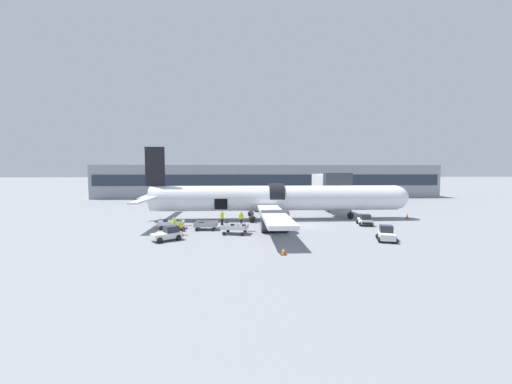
% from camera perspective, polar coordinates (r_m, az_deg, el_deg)
% --- Properties ---
extents(ground_plane, '(500.00, 500.00, 0.00)m').
position_cam_1_polar(ground_plane, '(39.25, 7.54, -6.07)').
color(ground_plane, gray).
extents(terminal_strip, '(83.69, 13.11, 7.99)m').
position_cam_1_polar(terminal_strip, '(80.67, 2.03, 2.04)').
color(terminal_strip, gray).
rests_on(terminal_strip, ground_plane).
extents(jet_bridge_stub, '(3.91, 10.83, 6.44)m').
position_cam_1_polar(jet_bridge_stub, '(51.20, 13.31, 1.42)').
color(jet_bridge_stub, '#4C4C51').
rests_on(jet_bridge_stub, ground_plane).
extents(airplane, '(37.65, 34.73, 9.95)m').
position_cam_1_polar(airplane, '(43.35, 2.97, -1.29)').
color(airplane, silver).
rests_on(airplane, ground_plane).
extents(baggage_tug_lead, '(2.04, 2.77, 1.41)m').
position_cam_1_polar(baggage_tug_lead, '(41.29, 19.17, -4.91)').
color(baggage_tug_lead, white).
rests_on(baggage_tug_lead, ground_plane).
extents(baggage_tug_mid, '(3.05, 2.72, 1.41)m').
position_cam_1_polar(baggage_tug_mid, '(31.99, -15.73, -7.42)').
color(baggage_tug_mid, silver).
rests_on(baggage_tug_mid, ground_plane).
extents(baggage_tug_rear, '(2.30, 2.75, 1.48)m').
position_cam_1_polar(baggage_tug_rear, '(33.09, 22.64, -7.17)').
color(baggage_tug_rear, silver).
rests_on(baggage_tug_rear, ground_plane).
extents(baggage_cart_loading, '(3.54, 2.18, 1.00)m').
position_cam_1_polar(baggage_cart_loading, '(36.68, -9.09, -6.07)').
color(baggage_cart_loading, '#999BA0').
rests_on(baggage_cart_loading, ground_plane).
extents(baggage_cart_queued, '(4.00, 2.14, 1.11)m').
position_cam_1_polar(baggage_cart_queued, '(38.10, -15.06, -5.72)').
color(baggage_cart_queued, silver).
rests_on(baggage_cart_queued, ground_plane).
extents(baggage_cart_empty, '(3.75, 2.51, 1.13)m').
position_cam_1_polar(baggage_cart_empty, '(33.91, -3.67, -6.72)').
color(baggage_cart_empty, silver).
rests_on(baggage_cart_empty, ground_plane).
extents(ground_crew_loader_a, '(0.51, 0.51, 1.60)m').
position_cam_1_polar(ground_crew_loader_a, '(34.24, -13.56, -6.21)').
color(ground_crew_loader_a, black).
rests_on(ground_crew_loader_a, ground_plane).
extents(ground_crew_loader_b, '(0.47, 0.62, 1.77)m').
position_cam_1_polar(ground_crew_loader_b, '(39.28, -6.19, -4.67)').
color(ground_crew_loader_b, black).
rests_on(ground_crew_loader_b, ground_plane).
extents(ground_crew_driver, '(0.45, 0.61, 1.75)m').
position_cam_1_polar(ground_crew_driver, '(35.15, -14.71, -5.83)').
color(ground_crew_driver, '#1E2338').
rests_on(ground_crew_driver, ground_plane).
extents(ground_crew_supervisor, '(0.60, 0.42, 1.72)m').
position_cam_1_polar(ground_crew_supervisor, '(38.77, -2.71, -4.81)').
color(ground_crew_supervisor, '#1E2338').
rests_on(ground_crew_supervisor, ground_plane).
extents(suitcase_on_tarmac_upright, '(0.50, 0.28, 0.77)m').
position_cam_1_polar(suitcase_on_tarmac_upright, '(37.34, -5.37, -6.06)').
color(suitcase_on_tarmac_upright, '#2D2D33').
rests_on(suitcase_on_tarmac_upright, ground_plane).
extents(suitcase_on_tarmac_spare, '(0.42, 0.20, 0.59)m').
position_cam_1_polar(suitcase_on_tarmac_spare, '(36.09, -13.09, -6.65)').
color(suitcase_on_tarmac_spare, '#721951').
rests_on(suitcase_on_tarmac_spare, ground_plane).
extents(safety_cone_nose, '(0.48, 0.48, 0.80)m').
position_cam_1_polar(safety_cone_nose, '(48.96, 25.79, -3.97)').
color(safety_cone_nose, black).
rests_on(safety_cone_nose, ground_plane).
extents(safety_cone_engine_left, '(0.49, 0.49, 0.64)m').
position_cam_1_polar(safety_cone_engine_left, '(25.98, 5.04, -10.66)').
color(safety_cone_engine_left, black).
rests_on(safety_cone_engine_left, ground_plane).
extents(safety_cone_wingtip, '(0.47, 0.47, 0.78)m').
position_cam_1_polar(safety_cone_wingtip, '(35.69, 5.88, -6.48)').
color(safety_cone_wingtip, black).
rests_on(safety_cone_wingtip, ground_plane).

